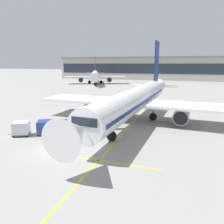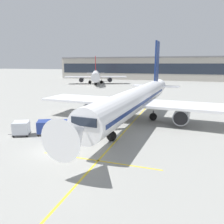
{
  "view_description": "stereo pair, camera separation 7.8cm",
  "coord_description": "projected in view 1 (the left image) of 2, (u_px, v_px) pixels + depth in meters",
  "views": [
    {
      "loc": [
        12.66,
        -18.34,
        9.0
      ],
      "look_at": [
        3.86,
        8.29,
        2.7
      ],
      "focal_mm": 34.65,
      "sensor_mm": 36.0,
      "label": 1
    },
    {
      "loc": [
        12.73,
        -18.31,
        9.0
      ],
      "look_at": [
        3.86,
        8.29,
        2.7
      ],
      "focal_mm": 34.65,
      "sensor_mm": 36.0,
      "label": 2
    }
  ],
  "objects": [
    {
      "name": "parked_airplane",
      "position": [
        136.0,
        100.0,
        34.58
      ],
      "size": [
        32.54,
        41.94,
        13.87
      ],
      "color": "white",
      "rests_on": "ground"
    },
    {
      "name": "apron_guidance_line_stop_bar",
      "position": [
        99.0,
        161.0,
        20.46
      ],
      "size": [
        12.0,
        0.2,
        0.01
      ],
      "color": "yellow",
      "rests_on": "ground"
    },
    {
      "name": "ground_crew_by_carts",
      "position": [
        72.0,
        126.0,
        28.51
      ],
      "size": [
        0.57,
        0.28,
        1.74
      ],
      "color": "black",
      "rests_on": "ground"
    },
    {
      "name": "safety_cone_engine_keepout",
      "position": [
        101.0,
        120.0,
        33.86
      ],
      "size": [
        0.58,
        0.58,
        0.66
      ],
      "color": "black",
      "rests_on": "ground"
    },
    {
      "name": "belt_loader",
      "position": [
        94.0,
        124.0,
        29.76
      ],
      "size": [
        5.17,
        3.82,
        3.05
      ],
      "color": "silver",
      "rests_on": "ground"
    },
    {
      "name": "baggage_cart_lead",
      "position": [
        69.0,
        127.0,
        27.94
      ],
      "size": [
        2.8,
        2.3,
        1.91
      ],
      "color": "#515156",
      "rests_on": "ground"
    },
    {
      "name": "baggage_cart_second",
      "position": [
        45.0,
        127.0,
        27.88
      ],
      "size": [
        2.8,
        2.3,
        1.91
      ],
      "color": "#515156",
      "rests_on": "ground"
    },
    {
      "name": "ground_plane",
      "position": [
        53.0,
        151.0,
        22.83
      ],
      "size": [
        600.0,
        600.0,
        0.0
      ],
      "primitive_type": "plane",
      "color": "gray"
    },
    {
      "name": "terminal_building",
      "position": [
        143.0,
        68.0,
        127.09
      ],
      "size": [
        99.37,
        17.92,
        12.75
      ],
      "color": "#A8A399",
      "rests_on": "ground"
    },
    {
      "name": "apron_guidance_line_lead_in",
      "position": [
        134.0,
        121.0,
        34.62
      ],
      "size": [
        0.2,
        110.0,
        0.01
      ],
      "color": "yellow",
      "rests_on": "ground"
    },
    {
      "name": "distant_airplane",
      "position": [
        95.0,
        76.0,
        97.91
      ],
      "size": [
        27.77,
        35.32,
        12.72
      ],
      "color": "white",
      "rests_on": "ground"
    },
    {
      "name": "ground_crew_by_loader",
      "position": [
        83.0,
        123.0,
        29.71
      ],
      "size": [
        0.49,
        0.41,
        1.74
      ],
      "color": "#333847",
      "rests_on": "ground"
    },
    {
      "name": "baggage_cart_third",
      "position": [
        21.0,
        128.0,
        27.45
      ],
      "size": [
        2.8,
        2.3,
        1.91
      ],
      "color": "#515156",
      "rests_on": "ground"
    }
  ]
}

